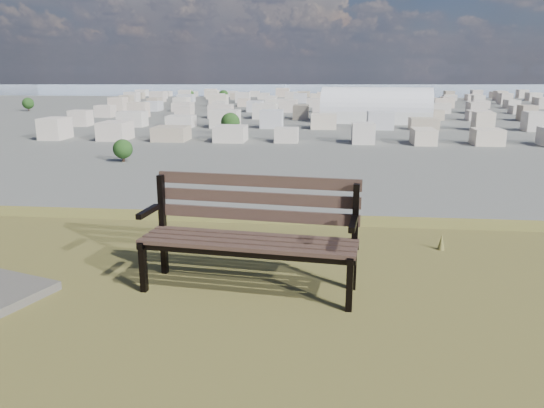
# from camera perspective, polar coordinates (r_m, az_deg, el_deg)

# --- Properties ---
(park_bench) EXTENTS (1.96, 0.82, 0.99)m
(park_bench) POSITION_cam_1_polar(r_m,az_deg,el_deg) (4.73, -2.25, -2.53)
(park_bench) COLOR #412F25
(park_bench) RESTS_ON hilltop_mesa
(arena) EXTENTS (58.64, 29.43, 23.87)m
(arena) POSITION_cam_1_polar(r_m,az_deg,el_deg) (287.91, 11.09, 9.73)
(arena) COLOR silver
(arena) RESTS_ON ground
(city_blocks) EXTENTS (395.00, 361.00, 7.00)m
(city_blocks) POSITION_cam_1_polar(r_m,az_deg,el_deg) (397.64, 5.94, 10.78)
(city_blocks) COLOR #BEB3A7
(city_blocks) RESTS_ON ground
(city_trees) EXTENTS (406.52, 387.20, 9.98)m
(city_trees) POSITION_cam_1_polar(r_m,az_deg,el_deg) (323.44, 1.13, 10.32)
(city_trees) COLOR #35251A
(city_trees) RESTS_ON ground
(bay_water) EXTENTS (2400.00, 700.00, 0.12)m
(bay_water) POSITION_cam_1_polar(r_m,az_deg,el_deg) (902.91, 6.08, 12.45)
(bay_water) COLOR #8698AB
(bay_water) RESTS_ON ground
(far_hills) EXTENTS (2050.00, 340.00, 60.00)m
(far_hills) POSITION_cam_1_polar(r_m,az_deg,el_deg) (1406.80, 3.59, 14.15)
(far_hills) COLOR #8F9CB1
(far_hills) RESTS_ON ground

